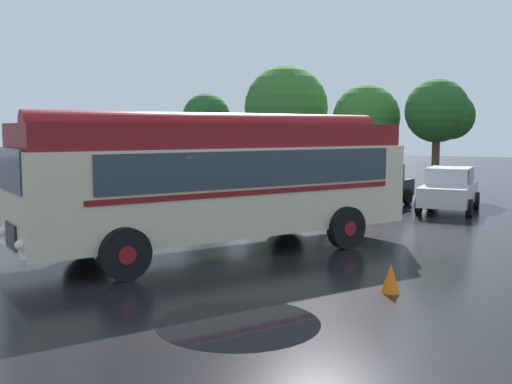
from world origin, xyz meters
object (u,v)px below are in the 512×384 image
object	(u,v)px
car_near_left	(311,182)
car_mid_left	(375,185)
vintage_bus	(223,178)
traffic_cone	(391,278)
car_mid_right	(449,189)

from	to	relation	value
car_near_left	car_mid_left	bearing A→B (deg)	5.03
car_near_left	car_mid_left	world-z (taller)	same
vintage_bus	traffic_cone	size ratio (longest dim) A/B	18.52
car_mid_right	vintage_bus	bearing A→B (deg)	-104.22
vintage_bus	car_mid_right	size ratio (longest dim) A/B	2.33
car_near_left	traffic_cone	size ratio (longest dim) A/B	7.87
car_mid_right	traffic_cone	xyz separation A→B (m)	(2.05, -12.24, -0.57)
car_near_left	traffic_cone	bearing A→B (deg)	-57.01
vintage_bus	car_near_left	world-z (taller)	vintage_bus
car_mid_left	car_mid_right	world-z (taller)	same
vintage_bus	car_mid_left	xyz separation A→B (m)	(-0.17, 10.80, -1.05)
vintage_bus	traffic_cone	world-z (taller)	vintage_bus
car_near_left	vintage_bus	bearing A→B (deg)	-74.58
vintage_bus	car_mid_right	distance (m)	11.29
car_near_left	car_mid_left	xyz separation A→B (m)	(2.74, 0.24, 0.00)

